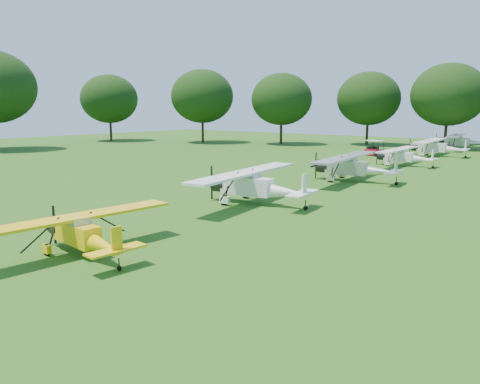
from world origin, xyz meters
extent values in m
plane|color=#245415|center=(0.00, 0.00, 0.00)|extent=(160.00, 160.00, 0.00)
cylinder|color=black|center=(-2.12, 56.74, 2.37)|extent=(0.44, 0.44, 4.74)
ellipsoid|color=black|center=(-2.12, 56.74, 8.16)|extent=(11.05, 11.05, 9.39)
cylinder|color=black|center=(-14.75, 56.54, 2.24)|extent=(0.44, 0.44, 4.49)
ellipsoid|color=black|center=(-14.75, 56.54, 7.73)|extent=(10.47, 10.47, 8.90)
cylinder|color=black|center=(-26.90, 48.50, 2.22)|extent=(0.44, 0.44, 4.44)
ellipsoid|color=black|center=(-26.90, 48.50, 7.65)|extent=(10.36, 10.36, 8.80)
cylinder|color=black|center=(-40.16, 42.92, 2.39)|extent=(0.44, 0.44, 4.77)
ellipsoid|color=black|center=(-40.16, 42.92, 8.22)|extent=(11.14, 11.14, 9.47)
cylinder|color=black|center=(-57.03, 35.30, 2.28)|extent=(0.44, 0.44, 4.56)
ellipsoid|color=black|center=(-57.03, 35.30, 7.85)|extent=(10.64, 10.64, 9.04)
cube|color=yellow|center=(0.87, -8.54, 0.89)|extent=(2.78, 1.04, 0.89)
cone|color=yellow|center=(3.16, -8.74, 0.77)|extent=(2.44, 0.97, 0.77)
cube|color=#8CA5B2|center=(0.79, -8.53, 1.36)|extent=(1.42, 0.90, 0.47)
cylinder|color=black|center=(-0.74, -8.40, 0.89)|extent=(0.84, 0.95, 0.88)
cube|color=black|center=(-1.29, -8.35, 0.89)|extent=(0.06, 0.11, 1.79)
cube|color=yellow|center=(0.79, -8.53, 1.57)|extent=(2.01, 9.09, 0.12)
cube|color=yellow|center=(4.01, -8.81, 1.19)|extent=(0.13, 0.47, 1.11)
cube|color=yellow|center=(3.92, -8.80, 0.81)|extent=(0.93, 2.44, 0.08)
cylinder|color=black|center=(0.10, -9.54, 0.26)|extent=(0.52, 0.18, 0.51)
cylinder|color=black|center=(0.29, -7.42, 0.26)|extent=(0.52, 0.18, 0.51)
cylinder|color=black|center=(4.09, -8.82, 0.10)|extent=(0.21, 0.09, 0.20)
cube|color=white|center=(-0.09, 4.52, 1.15)|extent=(3.60, 1.51, 1.15)
cone|color=white|center=(2.83, 4.92, 0.98)|extent=(3.16, 1.39, 0.98)
cube|color=#8CA5B2|center=(-0.19, 4.50, 1.75)|extent=(1.87, 1.24, 0.60)
cylinder|color=black|center=(-2.14, 4.23, 1.15)|extent=(1.13, 1.26, 1.13)
cube|color=black|center=(-2.84, 4.13, 1.15)|extent=(0.08, 0.14, 2.29)
cube|color=white|center=(-0.19, 4.50, 2.02)|extent=(3.16, 11.67, 0.15)
cube|color=white|center=(3.91, 5.07, 1.53)|extent=(0.19, 0.61, 1.42)
cube|color=white|center=(3.80, 5.06, 1.04)|extent=(1.34, 3.15, 0.10)
cylinder|color=black|center=(-0.76, 3.05, 0.33)|extent=(0.67, 0.26, 0.65)
cylinder|color=black|center=(-1.14, 5.75, 0.33)|extent=(0.67, 0.26, 0.65)
cylinder|color=black|center=(4.02, 5.09, 0.13)|extent=(0.27, 0.12, 0.26)
cube|color=silver|center=(0.72, 17.36, 1.16)|extent=(3.64, 1.48, 1.16)
cone|color=silver|center=(3.68, 17.73, 1.00)|extent=(3.20, 1.37, 1.00)
cube|color=#8CA5B2|center=(0.61, 17.34, 1.77)|extent=(1.88, 1.23, 0.61)
cylinder|color=black|center=(-1.37, 17.10, 1.16)|extent=(1.13, 1.26, 1.15)
cube|color=black|center=(-2.08, 17.01, 1.16)|extent=(0.08, 0.14, 2.32)
cube|color=silver|center=(0.61, 17.34, 2.05)|extent=(3.04, 11.84, 0.15)
cube|color=silver|center=(4.78, 17.86, 1.55)|extent=(0.18, 0.62, 1.44)
cube|color=silver|center=(4.67, 17.85, 1.05)|extent=(1.32, 3.19, 0.10)
cylinder|color=black|center=(0.01, 15.88, 0.33)|extent=(0.68, 0.26, 0.66)
cylinder|color=black|center=(-0.33, 18.62, 0.33)|extent=(0.68, 0.26, 0.66)
cylinder|color=black|center=(4.89, 17.88, 0.13)|extent=(0.27, 0.12, 0.27)
cube|color=white|center=(0.24, 30.87, 1.00)|extent=(3.07, 1.02, 1.00)
cone|color=white|center=(2.80, 30.97, 0.85)|extent=(2.69, 0.96, 0.85)
cube|color=#8CA5B2|center=(0.14, 30.86, 1.52)|extent=(1.55, 0.93, 0.52)
cylinder|color=black|center=(-1.57, 30.80, 1.00)|extent=(0.89, 1.02, 0.99)
cube|color=black|center=(-2.18, 30.77, 1.00)|extent=(0.06, 0.12, 1.99)
cube|color=white|center=(0.14, 30.86, 1.76)|extent=(1.77, 10.10, 0.13)
cube|color=white|center=(3.74, 31.00, 1.33)|extent=(0.12, 0.53, 1.23)
cube|color=white|center=(3.65, 31.00, 0.90)|extent=(0.91, 2.69, 0.09)
cylinder|color=black|center=(-0.48, 29.65, 0.28)|extent=(0.57, 0.17, 0.57)
cylinder|color=black|center=(-0.57, 32.02, 0.28)|extent=(0.57, 0.17, 0.57)
cylinder|color=black|center=(3.84, 31.01, 0.11)|extent=(0.23, 0.08, 0.23)
cube|color=white|center=(-0.18, 43.68, 1.14)|extent=(3.53, 1.25, 1.14)
cone|color=white|center=(2.74, 43.86, 0.98)|extent=(3.09, 1.17, 0.98)
cube|color=#8CA5B2|center=(-0.29, 43.67, 1.73)|extent=(1.79, 1.11, 0.60)
cylinder|color=black|center=(-2.24, 43.54, 1.14)|extent=(1.05, 1.19, 1.13)
cube|color=black|center=(-2.94, 43.50, 1.14)|extent=(0.07, 0.13, 2.28)
cube|color=white|center=(-0.29, 43.67, 2.01)|extent=(2.30, 11.57, 0.15)
cube|color=white|center=(3.82, 43.93, 1.52)|extent=(0.15, 0.60, 1.41)
cube|color=white|center=(3.72, 43.92, 1.03)|extent=(1.11, 3.09, 0.10)
cylinder|color=black|center=(-0.96, 42.27, 0.33)|extent=(0.66, 0.21, 0.65)
cylinder|color=black|center=(-1.13, 44.97, 0.33)|extent=(0.66, 0.21, 0.65)
cylinder|color=black|center=(3.93, 43.94, 0.13)|extent=(0.27, 0.10, 0.26)
cube|color=silver|center=(-0.35, 56.35, 1.19)|extent=(3.74, 1.61, 1.19)
cone|color=silver|center=(2.67, 56.80, 1.02)|extent=(3.29, 1.48, 1.02)
cube|color=#8CA5B2|center=(-0.47, 56.33, 1.81)|extent=(1.95, 1.30, 0.62)
cylinder|color=black|center=(-2.48, 56.02, 1.19)|extent=(1.18, 1.32, 1.18)
cube|color=black|center=(-3.21, 55.91, 1.19)|extent=(0.09, 0.14, 2.38)
cube|color=silver|center=(-0.47, 56.33, 2.09)|extent=(3.43, 12.11, 0.16)
cylinder|color=black|center=(-1.04, 54.81, 0.34)|extent=(0.70, 0.28, 0.68)
cylinder|color=black|center=(-1.46, 57.61, 0.34)|extent=(0.70, 0.28, 0.68)
cube|color=#B60D26|center=(-6.08, 39.44, 0.49)|extent=(2.69, 2.05, 0.76)
cube|color=black|center=(-6.38, 39.55, 0.92)|extent=(1.33, 1.46, 0.49)
cube|color=white|center=(-6.08, 39.44, 1.97)|extent=(2.63, 2.11, 0.09)
cylinder|color=black|center=(-7.07, 39.09, 0.24)|extent=(0.50, 0.31, 0.48)
cylinder|color=black|center=(-6.61, 40.35, 0.24)|extent=(0.50, 0.31, 0.48)
cylinder|color=black|center=(-5.55, 38.52, 0.24)|extent=(0.50, 0.31, 0.48)
cylinder|color=black|center=(-5.08, 39.79, 0.24)|extent=(0.50, 0.31, 0.48)
camera|label=1|loc=(18.43, -19.26, 6.17)|focal=35.00mm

